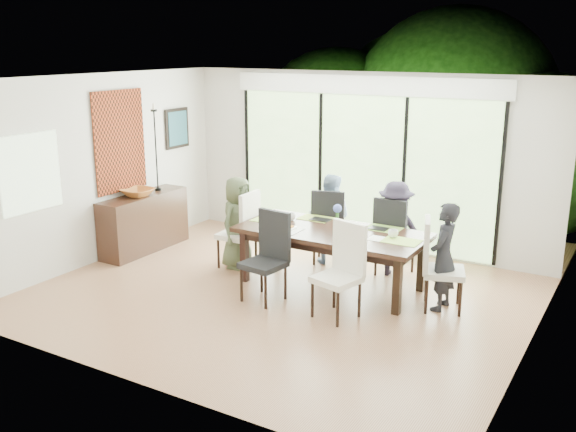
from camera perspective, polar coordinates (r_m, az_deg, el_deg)
The scene contains 62 objects.
floor at distance 8.18m, azimuth -0.89°, elevation -7.20°, with size 6.00×5.00×0.01m, color brown.
ceiling at distance 7.58m, azimuth -0.98°, elevation 12.10°, with size 6.00×5.00×0.01m, color white.
wall_back at distance 9.96m, azimuth 6.63°, elevation 4.88°, with size 6.00×0.02×2.70m, color beige.
wall_front at distance 5.85m, azimuth -13.84°, elevation -2.78°, with size 6.00×0.02×2.70m, color beige.
wall_left at distance 9.65m, azimuth -16.42°, elevation 4.04°, with size 0.02×5.00×2.70m, color silver.
wall_right at distance 6.76m, azimuth 21.42°, elevation -0.99°, with size 0.02×5.00×2.70m, color silver.
glass_doors at distance 9.95m, azimuth 6.51°, elevation 4.00°, with size 4.20×0.02×2.30m, color #598C3F.
blinds_header at distance 9.77m, azimuth 6.71°, elevation 11.48°, with size 4.40×0.06×0.28m, color white.
mullion_a at distance 10.94m, azimuth -3.63°, elevation 5.08°, with size 0.05×0.04×2.30m, color black.
mullion_b at distance 10.24m, azimuth 2.90°, elevation 4.39°, with size 0.05×0.04×2.30m, color black.
mullion_c at distance 9.68m, azimuth 10.27°, elevation 3.54°, with size 0.05×0.04×2.30m, color black.
mullion_d at distance 9.31m, azimuth 18.37°, elevation 2.54°, with size 0.05×0.04×2.30m, color black.
side_window at distance 8.84m, azimuth -21.94°, elevation 3.56°, with size 0.02×0.90×1.00m, color #8CAD7F.
deck at distance 11.08m, azimuth 8.28°, elevation -1.57°, with size 6.00×1.80×0.10m, color brown.
rail_top at distance 11.65m, azimuth 9.90°, elevation 2.24°, with size 6.00×0.08×0.06m, color brown.
foliage_left at distance 13.11m, azimuth 4.22°, elevation 7.80°, with size 3.20×3.20×3.20m, color #14380F.
foliage_mid at distance 12.83m, azimuth 14.42°, elevation 8.83°, with size 4.00×4.00×4.00m, color #14380F.
foliage_right at distance 11.74m, azimuth 21.59°, elevation 5.03°, with size 2.80×2.80×2.80m, color #14380F.
foliage_far at distance 13.82m, azimuth 11.18°, elevation 8.68°, with size 3.60×3.60×3.60m, color #14380F.
table_top at distance 8.32m, azimuth 3.92°, elevation -1.47°, with size 2.45×1.12×0.06m, color black.
table_apron at distance 8.34m, azimuth 3.90°, elevation -2.07°, with size 2.24×0.92×0.10m, color black.
table_leg_fl at distance 8.60m, azimuth -3.88°, elevation -3.57°, with size 0.09×0.09×0.70m, color black.
table_leg_fr at distance 7.66m, azimuth 9.68°, elevation -6.16°, with size 0.09×0.09×0.70m, color black.
table_leg_bl at distance 9.29m, azimuth -0.90°, elevation -2.11°, with size 0.09×0.09×0.70m, color black.
table_leg_br at distance 8.42m, azimuth 11.79°, elevation -4.28°, with size 0.09×0.09×0.70m, color black.
chair_left_end at distance 9.10m, azimuth -4.57°, elevation -1.15°, with size 0.47×0.47×1.12m, color silver, non-canonical shape.
chair_right_end at distance 7.85m, azimuth 13.75°, elevation -4.23°, with size 0.47×0.47×1.12m, color beige, non-canonical shape.
chair_far_left at distance 9.29m, azimuth 3.77°, elevation -0.80°, with size 0.47×0.47×1.12m, color black, non-canonical shape.
chair_far_right at distance 8.90m, azimuth 9.52°, elevation -1.69°, with size 0.47×0.47×1.12m, color black, non-canonical shape.
chair_near_left at distance 7.88m, azimuth -2.22°, elevation -3.71°, with size 0.47×0.47×1.12m, color black, non-canonical shape.
chair_near_right at distance 7.42m, azimuth 4.33°, elevation -4.97°, with size 0.47×0.47×1.12m, color white, non-canonical shape.
person_left_end at distance 9.07m, azimuth -4.48°, elevation -0.58°, with size 0.61×0.39×1.31m, color #444F34.
person_right_end at distance 7.83m, azimuth 13.65°, elevation -3.54°, with size 0.61×0.39×1.31m, color black.
person_far_left at distance 9.24m, azimuth 3.72°, elevation -0.25°, with size 0.61×0.39×1.31m, color #7994AF.
person_far_right at distance 8.86m, azimuth 9.50°, elevation -1.12°, with size 0.61×0.39×1.31m, color #241E2D.
placemat_left at distance 8.75m, azimuth -1.65°, elevation -0.36°, with size 0.45×0.33×0.01m, color #8AAD3E.
placemat_right at distance 7.95m, azimuth 10.05°, elevation -2.21°, with size 0.45×0.33×0.01m, color #9BC747.
placemat_far_l at distance 8.85m, azimuth 2.48°, elevation -0.20°, with size 0.45×0.33×0.01m, color #90A83C.
placemat_far_r at distance 8.44m, azimuth 8.48°, elevation -1.11°, with size 0.45×0.33×0.01m, color #729F39.
placemat_paper at distance 8.31m, azimuth -0.40°, elevation -1.21°, with size 0.45×0.33×0.01m, color white.
tablet_far_l at distance 8.76m, azimuth 2.90°, elevation -0.31°, with size 0.27×0.18×0.01m, color black.
tablet_far_r at distance 8.41m, azimuth 8.04°, elevation -1.09°, with size 0.24×0.17×0.01m, color black.
papers at distance 7.99m, azimuth 8.25°, elevation -2.05°, with size 0.31×0.22×0.00m, color white.
platter_base at distance 8.30m, azimuth -0.40°, elevation -1.11°, with size 0.27×0.27×0.02m, color white.
platter_snacks at distance 8.30m, azimuth -0.40°, elevation -0.99°, with size 0.20×0.20×0.01m, color #C46817.
vase at distance 8.31m, azimuth 4.39°, elevation -0.83°, with size 0.08×0.08×0.12m, color silver.
hyacinth_stems at distance 8.28m, azimuth 4.41°, elevation -0.01°, with size 0.04×0.04×0.16m, color #337226.
hyacinth_blooms at distance 8.25m, azimuth 4.42°, elevation 0.67°, with size 0.11×0.11×0.11m, color #5267CE.
laptop at distance 8.62m, azimuth -1.43°, elevation -0.54°, with size 0.34×0.22×0.03m, color silver.
cup_a at distance 8.74m, azimuth 0.26°, elevation -0.07°, with size 0.13×0.13×0.10m, color white.
cup_b at distance 8.15m, azimuth 4.55°, elevation -1.27°, with size 0.10×0.10×0.09m, color white.
cup_c at distance 8.08m, azimuth 9.33°, elevation -1.56°, with size 0.13×0.13×0.10m, color white.
book at distance 8.25m, azimuth 5.63°, elevation -1.37°, with size 0.17×0.23×0.02m, color white.
sideboard at distance 10.08m, azimuth -12.66°, elevation -0.57°, with size 0.44×1.56×0.88m, color black.
bowl at distance 9.89m, azimuth -13.22°, elevation 2.06°, with size 0.46×0.46×0.11m, color #965320.
candlestick_base at distance 10.22m, azimuth -11.48°, elevation 2.36°, with size 0.10×0.10×0.04m, color black.
candlestick_shaft at distance 10.11m, azimuth -11.66°, elevation 5.76°, with size 0.02×0.02×1.22m, color black.
candlestick_pan at distance 10.03m, azimuth -11.85°, elevation 9.17°, with size 0.10×0.10×0.03m, color black.
candle at distance 10.03m, azimuth -11.86°, elevation 9.50°, with size 0.04×0.04×0.10m, color silver.
tapestry at distance 9.84m, azimuth -14.72°, elevation 6.43°, with size 0.02×1.00×1.50m, color #973315.
art_frame at distance 10.78m, azimuth -9.84°, elevation 7.70°, with size 0.03×0.55×0.65m, color black.
art_canvas at distance 10.77m, azimuth -9.76°, elevation 7.69°, with size 0.01×0.45×0.55m, color #173E4A.
Camera 1 is at (3.94, -6.46, 3.11)m, focal length 40.00 mm.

